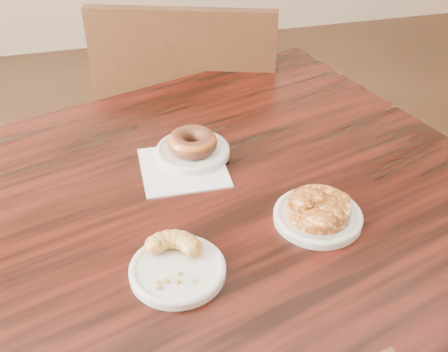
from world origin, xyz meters
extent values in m
cube|color=white|center=(-0.36, 0.16, 0.75)|extent=(0.16, 0.16, 0.00)
cylinder|color=silver|center=(-0.33, 0.20, 0.76)|extent=(0.14, 0.14, 0.01)
cylinder|color=white|center=(-0.42, -0.10, 0.76)|extent=(0.15, 0.15, 0.01)
cylinder|color=silver|center=(-0.17, -0.03, 0.76)|extent=(0.15, 0.15, 0.01)
torus|color=brown|center=(-0.33, 0.20, 0.78)|extent=(0.10, 0.10, 0.03)
camera|label=1|loc=(-0.49, -0.68, 1.37)|focal=45.00mm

